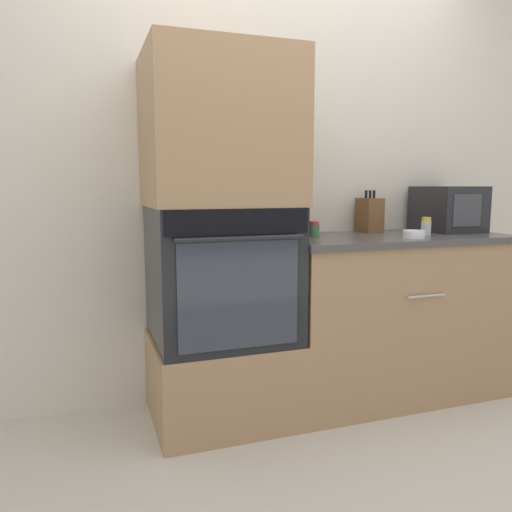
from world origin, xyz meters
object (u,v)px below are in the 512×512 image
(wall_oven, at_px, (221,273))
(condiment_jar_near, at_px, (314,229))
(bowl, at_px, (414,234))
(condiment_jar_far, at_px, (304,228))
(microwave, at_px, (448,209))
(knife_block, at_px, (369,215))
(condiment_jar_mid, at_px, (426,226))

(wall_oven, xyz_separation_m, condiment_jar_near, (0.53, 0.06, 0.20))
(wall_oven, relative_size, condiment_jar_near, 8.17)
(bowl, relative_size, condiment_jar_far, 1.47)
(condiment_jar_near, bearing_deg, microwave, 2.04)
(wall_oven, relative_size, knife_block, 2.76)
(knife_block, bearing_deg, wall_oven, -168.06)
(wall_oven, distance_m, condiment_jar_near, 0.57)
(wall_oven, xyz_separation_m, knife_block, (0.96, 0.20, 0.26))
(microwave, xyz_separation_m, knife_block, (-0.46, 0.11, -0.03))
(condiment_jar_far, bearing_deg, condiment_jar_near, -84.10)
(condiment_jar_far, bearing_deg, condiment_jar_mid, -18.32)
(wall_oven, bearing_deg, microwave, 3.60)
(knife_block, bearing_deg, bowl, -86.02)
(bowl, distance_m, condiment_jar_far, 0.58)
(knife_block, relative_size, condiment_jar_near, 2.96)
(wall_oven, height_order, condiment_jar_mid, wall_oven)
(microwave, relative_size, bowl, 3.20)
(microwave, relative_size, condiment_jar_mid, 3.70)
(condiment_jar_near, bearing_deg, knife_block, 18.65)
(wall_oven, distance_m, bowl, 1.02)
(bowl, distance_m, condiment_jar_mid, 0.22)
(condiment_jar_mid, xyz_separation_m, condiment_jar_far, (-0.64, 0.21, -0.01))
(wall_oven, height_order, bowl, wall_oven)
(microwave, relative_size, condiment_jar_near, 4.42)
(wall_oven, distance_m, condiment_jar_mid, 1.18)
(microwave, height_order, condiment_jar_near, microwave)
(knife_block, height_order, condiment_jar_mid, knife_block)
(microwave, distance_m, condiment_jar_near, 0.90)
(bowl, xyz_separation_m, condiment_jar_near, (-0.46, 0.24, 0.02))
(condiment_jar_near, height_order, condiment_jar_far, condiment_jar_near)
(knife_block, xyz_separation_m, condiment_jar_near, (-0.43, -0.14, -0.06))
(microwave, distance_m, knife_block, 0.48)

